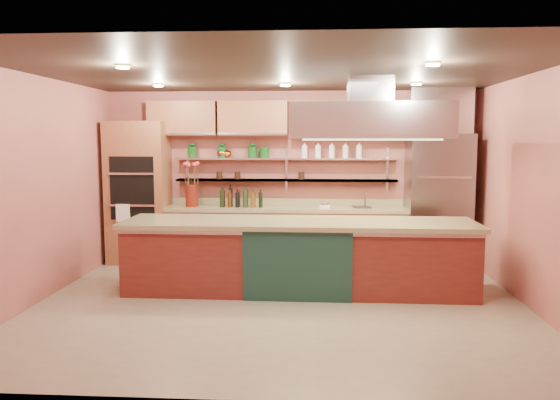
# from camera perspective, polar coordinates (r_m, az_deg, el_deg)

# --- Properties ---
(floor) EXTENTS (6.00, 5.00, 0.02)m
(floor) POSITION_cam_1_polar(r_m,az_deg,el_deg) (6.84, -0.01, -10.90)
(floor) COLOR gray
(floor) RESTS_ON ground
(ceiling) EXTENTS (6.00, 5.00, 0.02)m
(ceiling) POSITION_cam_1_polar(r_m,az_deg,el_deg) (6.57, -0.01, 13.19)
(ceiling) COLOR black
(ceiling) RESTS_ON wall_back
(wall_back) EXTENTS (6.00, 0.04, 2.80)m
(wall_back) POSITION_cam_1_polar(r_m,az_deg,el_deg) (9.04, 1.00, 2.46)
(wall_back) COLOR #A9594F
(wall_back) RESTS_ON floor
(wall_front) EXTENTS (6.00, 0.04, 2.80)m
(wall_front) POSITION_cam_1_polar(r_m,az_deg,el_deg) (4.08, -2.24, -2.41)
(wall_front) COLOR #A9594F
(wall_front) RESTS_ON floor
(wall_left) EXTENTS (0.04, 5.00, 2.80)m
(wall_left) POSITION_cam_1_polar(r_m,az_deg,el_deg) (7.38, -23.95, 1.01)
(wall_left) COLOR #A9594F
(wall_left) RESTS_ON floor
(wall_right) EXTENTS (0.04, 5.00, 2.80)m
(wall_right) POSITION_cam_1_polar(r_m,az_deg,el_deg) (7.04, 25.18, 0.71)
(wall_right) COLOR #A9594F
(wall_right) RESTS_ON floor
(oven_stack) EXTENTS (0.95, 0.64, 2.30)m
(oven_stack) POSITION_cam_1_polar(r_m,az_deg,el_deg) (9.19, -14.54, 0.76)
(oven_stack) COLOR brown
(oven_stack) RESTS_ON floor
(refrigerator) EXTENTS (0.95, 0.72, 2.10)m
(refrigerator) POSITION_cam_1_polar(r_m,az_deg,el_deg) (8.92, 16.14, -0.11)
(refrigerator) COLOR gray
(refrigerator) RESTS_ON floor
(back_counter) EXTENTS (3.84, 0.64, 0.93)m
(back_counter) POSITION_cam_1_polar(r_m,az_deg,el_deg) (8.86, 0.57, -3.71)
(back_counter) COLOR tan
(back_counter) RESTS_ON floor
(wall_shelf_lower) EXTENTS (3.60, 0.26, 0.03)m
(wall_shelf_lower) POSITION_cam_1_polar(r_m,az_deg,el_deg) (8.92, 0.64, 2.08)
(wall_shelf_lower) COLOR silver
(wall_shelf_lower) RESTS_ON wall_back
(wall_shelf_upper) EXTENTS (3.60, 0.26, 0.03)m
(wall_shelf_upper) POSITION_cam_1_polar(r_m,az_deg,el_deg) (8.90, 0.64, 4.33)
(wall_shelf_upper) COLOR silver
(wall_shelf_upper) RESTS_ON wall_back
(upper_cabinets) EXTENTS (4.60, 0.36, 0.55)m
(upper_cabinets) POSITION_cam_1_polar(r_m,az_deg,el_deg) (8.85, 0.96, 8.53)
(upper_cabinets) COLOR brown
(upper_cabinets) RESTS_ON wall_back
(range_hood) EXTENTS (2.00, 1.00, 0.45)m
(range_hood) POSITION_cam_1_polar(r_m,az_deg,el_deg) (7.16, 9.31, 8.14)
(range_hood) COLOR silver
(range_hood) RESTS_ON ceiling
(ceiling_downlights) EXTENTS (4.00, 2.80, 0.02)m
(ceiling_downlights) POSITION_cam_1_polar(r_m,az_deg,el_deg) (6.77, 0.10, 12.74)
(ceiling_downlights) COLOR #FFE5A5
(ceiling_downlights) RESTS_ON ceiling
(island) EXTENTS (4.55, 1.02, 0.95)m
(island) POSITION_cam_1_polar(r_m,az_deg,el_deg) (7.29, 1.96, -5.86)
(island) COLOR maroon
(island) RESTS_ON floor
(flower_vase) EXTENTS (0.26, 0.26, 0.36)m
(flower_vase) POSITION_cam_1_polar(r_m,az_deg,el_deg) (8.93, -9.21, 0.45)
(flower_vase) COLOR #5E180E
(flower_vase) RESTS_ON back_counter
(oil_bottle_cluster) EXTENTS (0.77, 0.38, 0.24)m
(oil_bottle_cluster) POSITION_cam_1_polar(r_m,az_deg,el_deg) (8.80, -4.02, 0.04)
(oil_bottle_cluster) COLOR black
(oil_bottle_cluster) RESTS_ON back_counter
(kitchen_scale) EXTENTS (0.19, 0.17, 0.09)m
(kitchen_scale) POSITION_cam_1_polar(r_m,az_deg,el_deg) (8.73, 4.71, -0.50)
(kitchen_scale) COLOR white
(kitchen_scale) RESTS_ON back_counter
(bar_faucet) EXTENTS (0.03, 0.03, 0.24)m
(bar_faucet) POSITION_cam_1_polar(r_m,az_deg,el_deg) (8.85, 8.87, 0.03)
(bar_faucet) COLOR silver
(bar_faucet) RESTS_ON back_counter
(copper_kettle) EXTENTS (0.17, 0.17, 0.13)m
(copper_kettle) POSITION_cam_1_polar(r_m,az_deg,el_deg) (9.00, -5.60, 4.83)
(copper_kettle) COLOR #B45A29
(copper_kettle) RESTS_ON wall_shelf_upper
(green_canister) EXTENTS (0.16, 0.16, 0.17)m
(green_canister) POSITION_cam_1_polar(r_m,az_deg,el_deg) (8.92, -1.61, 4.98)
(green_canister) COLOR #0F4614
(green_canister) RESTS_ON wall_shelf_upper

